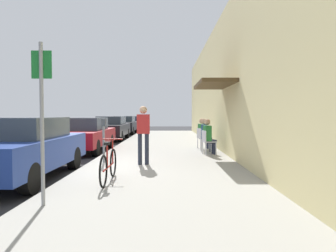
% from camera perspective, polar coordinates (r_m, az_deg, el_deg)
% --- Properties ---
extents(ground_plane, '(60.00, 60.00, 0.00)m').
position_cam_1_polar(ground_plane, '(8.69, -16.27, -8.31)').
color(ground_plane, '#2D2D30').
extents(sidewalk_slab, '(4.50, 32.00, 0.12)m').
position_cam_1_polar(sidewalk_slab, '(10.32, -0.91, -6.21)').
color(sidewalk_slab, '#9E9B93').
rests_on(sidewalk_slab, ground_plane).
extents(building_facade, '(1.40, 32.00, 5.52)m').
position_cam_1_polar(building_facade, '(10.51, 12.41, 8.64)').
color(building_facade, beige).
rests_on(building_facade, ground_plane).
extents(parked_car_0, '(1.80, 4.40, 1.50)m').
position_cam_1_polar(parked_car_0, '(8.00, -26.07, -3.78)').
color(parked_car_0, navy).
rests_on(parked_car_0, ground_plane).
extents(parked_car_1, '(1.80, 4.40, 1.43)m').
position_cam_1_polar(parked_car_1, '(12.96, -15.74, -1.54)').
color(parked_car_1, maroon).
rests_on(parked_car_1, ground_plane).
extents(parked_car_2, '(1.80, 4.40, 1.45)m').
position_cam_1_polar(parked_car_2, '(18.57, -10.93, -0.33)').
color(parked_car_2, black).
rests_on(parked_car_2, ground_plane).
extents(parked_car_3, '(1.80, 4.40, 1.43)m').
position_cam_1_polar(parked_car_3, '(23.97, -8.46, 0.26)').
color(parked_car_3, black).
rests_on(parked_car_3, ground_plane).
extents(parked_car_4, '(1.80, 4.40, 1.38)m').
position_cam_1_polar(parked_car_4, '(29.97, -6.77, 0.62)').
color(parked_car_4, navy).
rests_on(parked_car_4, ground_plane).
extents(parking_meter, '(0.12, 0.10, 1.32)m').
position_cam_1_polar(parking_meter, '(9.20, -12.32, -2.12)').
color(parking_meter, slate).
rests_on(parking_meter, sidewalk_slab).
extents(street_sign, '(0.32, 0.06, 2.60)m').
position_cam_1_polar(street_sign, '(5.12, -23.13, 2.71)').
color(street_sign, gray).
rests_on(street_sign, sidewalk_slab).
extents(bicycle_0, '(0.46, 1.71, 0.90)m').
position_cam_1_polar(bicycle_0, '(6.59, -11.39, -7.42)').
color(bicycle_0, black).
rests_on(bicycle_0, sidewalk_slab).
extents(cafe_chair_0, '(0.52, 0.52, 0.87)m').
position_cam_1_polar(cafe_chair_0, '(10.88, 7.49, -2.79)').
color(cafe_chair_0, silver).
rests_on(cafe_chair_0, sidewalk_slab).
extents(seated_patron_0, '(0.48, 0.43, 1.29)m').
position_cam_1_polar(seated_patron_0, '(10.89, 7.79, -1.78)').
color(seated_patron_0, '#232838').
rests_on(seated_patron_0, sidewalk_slab).
extents(cafe_chair_1, '(0.50, 0.50, 0.87)m').
position_cam_1_polar(cafe_chair_1, '(11.75, 6.92, -2.41)').
color(cafe_chair_1, silver).
rests_on(cafe_chair_1, sidewalk_slab).
extents(seated_patron_1, '(0.47, 0.41, 1.29)m').
position_cam_1_polar(seated_patron_1, '(11.74, 7.22, -1.48)').
color(seated_patron_1, '#232838').
rests_on(seated_patron_1, sidewalk_slab).
extents(cafe_chair_2, '(0.53, 0.53, 0.87)m').
position_cam_1_polar(cafe_chair_2, '(12.65, 6.43, -2.08)').
color(cafe_chair_2, silver).
rests_on(cafe_chair_2, sidewalk_slab).
extents(seated_patron_2, '(0.49, 0.44, 1.29)m').
position_cam_1_polar(seated_patron_2, '(12.66, 6.69, -1.20)').
color(seated_patron_2, '#232838').
rests_on(seated_patron_2, sidewalk_slab).
extents(pedestrian_standing, '(0.36, 0.22, 1.70)m').
position_cam_1_polar(pedestrian_standing, '(8.61, -4.82, -0.81)').
color(pedestrian_standing, '#232838').
rests_on(pedestrian_standing, sidewalk_slab).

